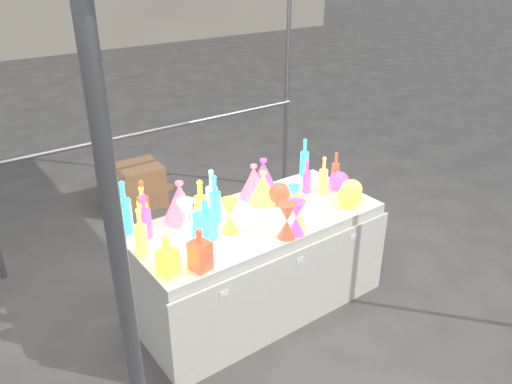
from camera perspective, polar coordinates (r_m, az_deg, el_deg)
ground at (r=3.95m, az=0.00°, el=-12.46°), size 80.00×80.00×0.00m
display_table at (r=3.72m, az=0.09°, el=-8.03°), size 1.84×0.83×0.75m
cardboard_box_closed at (r=5.37m, az=-13.95°, el=0.62°), size 0.64×0.49×0.44m
cardboard_box_flat at (r=5.70m, az=-13.34°, el=0.05°), size 0.76×0.64×0.06m
bottle_0 at (r=3.44m, az=-12.79°, el=-1.62°), size 0.08×0.08×0.30m
bottle_1 at (r=3.38m, az=-14.80°, el=-1.65°), size 0.10×0.10×0.38m
bottle_2 at (r=3.43m, az=-12.77°, el=-1.29°), size 0.08×0.08×0.35m
bottle_3 at (r=3.31m, az=-12.60°, el=-2.65°), size 0.10×0.10×0.31m
bottle_4 at (r=3.11m, az=-13.06°, el=-4.47°), size 0.10×0.10×0.33m
bottle_5 at (r=3.45m, az=-5.07°, el=-0.27°), size 0.11×0.11×0.38m
bottle_6 at (r=3.39m, az=-6.35°, el=-1.21°), size 0.09×0.09×0.34m
bottle_7 at (r=3.41m, az=-4.74°, el=-0.77°), size 0.10×0.10×0.35m
decanter_0 at (r=2.93m, az=-10.10°, el=-7.14°), size 0.13×0.13×0.25m
decanter_1 at (r=2.94m, az=-6.44°, el=-6.50°), size 0.14×0.14×0.27m
decanter_2 at (r=3.23m, az=-5.83°, el=-3.14°), size 0.15×0.15×0.29m
hourglass_0 at (r=3.24m, az=3.55°, el=-3.30°), size 0.16×0.16×0.25m
hourglass_1 at (r=3.29m, az=4.61°, el=-2.94°), size 0.15×0.15×0.24m
hourglass_2 at (r=3.36m, az=4.95°, el=-2.38°), size 0.15×0.15×0.23m
hourglass_3 at (r=3.33m, az=-7.93°, el=-2.80°), size 0.15×0.15×0.24m
hourglass_4 at (r=3.31m, az=-3.06°, el=-2.78°), size 0.13×0.13×0.24m
hourglass_5 at (r=3.60m, az=4.34°, el=-0.70°), size 0.10×0.10×0.19m
globe_0 at (r=3.72m, az=10.54°, el=-0.65°), size 0.22×0.22×0.14m
globe_1 at (r=3.85m, az=10.85°, el=0.23°), size 0.21×0.21×0.13m
globe_2 at (r=3.71m, az=2.69°, el=-0.28°), size 0.18×0.18×0.14m
globe_3 at (r=3.98m, az=9.46°, el=1.20°), size 0.16×0.16×0.12m
lampshade_0 at (r=3.47m, az=-8.64°, el=-1.04°), size 0.32×0.32×0.29m
lampshade_1 at (r=3.77m, az=-0.26°, el=1.29°), size 0.25×0.25×0.26m
lampshade_2 at (r=3.82m, az=0.83°, el=1.79°), size 0.31×0.31×0.29m
lampshade_3 at (r=3.69m, az=0.82°, el=0.58°), size 0.26×0.26×0.25m
bottle_8 at (r=4.14m, az=5.56°, el=3.97°), size 0.08×0.08×0.32m
bottle_9 at (r=4.05m, az=9.09°, el=2.75°), size 0.08×0.08×0.26m
bottle_10 at (r=3.86m, az=5.83°, el=1.80°), size 0.07×0.07×0.27m
bottle_11 at (r=3.85m, az=7.72°, el=1.94°), size 0.08×0.08×0.30m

